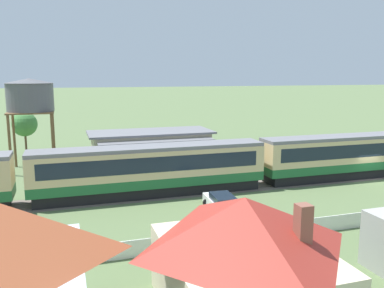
{
  "coord_description": "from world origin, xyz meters",
  "views": [
    {
      "loc": [
        -28.08,
        -31.32,
        10.21
      ],
      "look_at": [
        -16.27,
        5.95,
        3.48
      ],
      "focal_mm": 38.0,
      "sensor_mm": 36.0,
      "label": 1
    }
  ],
  "objects_px": {
    "parked_car_white": "(222,204)",
    "yard_tree_0": "(25,124)",
    "station_building": "(151,151)",
    "passenger_train": "(263,160)",
    "water_tower": "(30,96)",
    "cottage_red_roof": "(244,256)"
  },
  "relations": [
    {
      "from": "station_building",
      "to": "water_tower",
      "type": "height_order",
      "value": "water_tower"
    },
    {
      "from": "station_building",
      "to": "parked_car_white",
      "type": "relative_size",
      "value": 2.64
    },
    {
      "from": "yard_tree_0",
      "to": "parked_car_white",
      "type": "bearing_deg",
      "value": -59.28
    },
    {
      "from": "passenger_train",
      "to": "cottage_red_roof",
      "type": "height_order",
      "value": "cottage_red_roof"
    },
    {
      "from": "cottage_red_roof",
      "to": "parked_car_white",
      "type": "relative_size",
      "value": 1.68
    },
    {
      "from": "passenger_train",
      "to": "cottage_red_roof",
      "type": "xyz_separation_m",
      "value": [
        -10.55,
        -18.56,
        0.37
      ]
    },
    {
      "from": "water_tower",
      "to": "cottage_red_roof",
      "type": "bearing_deg",
      "value": -72.15
    },
    {
      "from": "passenger_train",
      "to": "water_tower",
      "type": "height_order",
      "value": "water_tower"
    },
    {
      "from": "passenger_train",
      "to": "water_tower",
      "type": "distance_m",
      "value": 25.09
    },
    {
      "from": "water_tower",
      "to": "parked_car_white",
      "type": "relative_size",
      "value": 2.02
    },
    {
      "from": "water_tower",
      "to": "parked_car_white",
      "type": "height_order",
      "value": "water_tower"
    },
    {
      "from": "parked_car_white",
      "to": "passenger_train",
      "type": "bearing_deg",
      "value": -44.0
    },
    {
      "from": "passenger_train",
      "to": "station_building",
      "type": "relative_size",
      "value": 6.4
    },
    {
      "from": "yard_tree_0",
      "to": "cottage_red_roof",
      "type": "bearing_deg",
      "value": -73.52
    },
    {
      "from": "parked_car_white",
      "to": "yard_tree_0",
      "type": "xyz_separation_m",
      "value": [
        -15.67,
        26.37,
        3.51
      ]
    },
    {
      "from": "parked_car_white",
      "to": "yard_tree_0",
      "type": "bearing_deg",
      "value": 34.15
    },
    {
      "from": "water_tower",
      "to": "yard_tree_0",
      "type": "xyz_separation_m",
      "value": [
        -1.37,
        7.44,
        -3.76
      ]
    },
    {
      "from": "passenger_train",
      "to": "parked_car_white",
      "type": "bearing_deg",
      "value": -137.43
    },
    {
      "from": "passenger_train",
      "to": "water_tower",
      "type": "bearing_deg",
      "value": 147.85
    },
    {
      "from": "station_building",
      "to": "yard_tree_0",
      "type": "height_order",
      "value": "yard_tree_0"
    },
    {
      "from": "passenger_train",
      "to": "cottage_red_roof",
      "type": "relative_size",
      "value": 10.06
    },
    {
      "from": "water_tower",
      "to": "yard_tree_0",
      "type": "distance_m",
      "value": 8.45
    }
  ]
}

